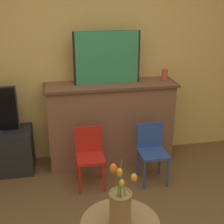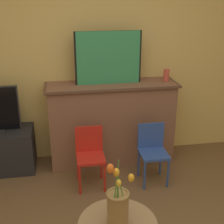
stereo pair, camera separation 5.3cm
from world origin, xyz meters
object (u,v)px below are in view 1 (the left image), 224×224
chair_red (90,153)px  chair_blue (152,149)px  vase_tulips (120,205)px  painting (107,58)px

chair_red → chair_blue: (0.69, -0.03, 0.00)m
chair_red → vase_tulips: bearing=-86.3°
chair_red → chair_blue: 0.69m
painting → vase_tulips: painting is taller
painting → chair_red: 1.08m
vase_tulips → painting: bearing=83.0°
vase_tulips → chair_red: bearing=93.7°
chair_red → chair_blue: bearing=-2.7°
vase_tulips → chair_blue: bearing=62.2°
painting → vase_tulips: size_ratio=1.40×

